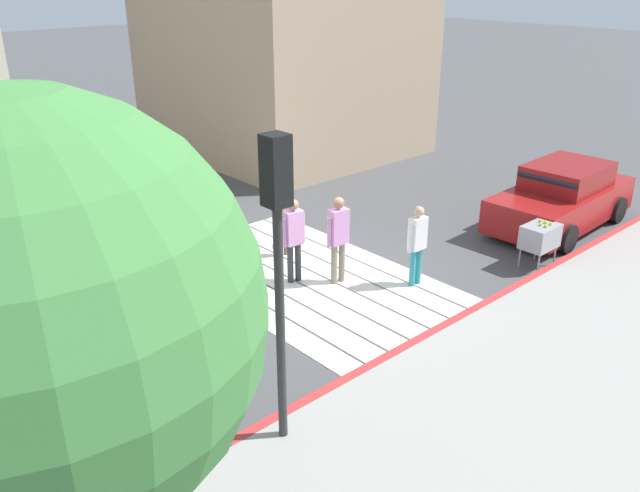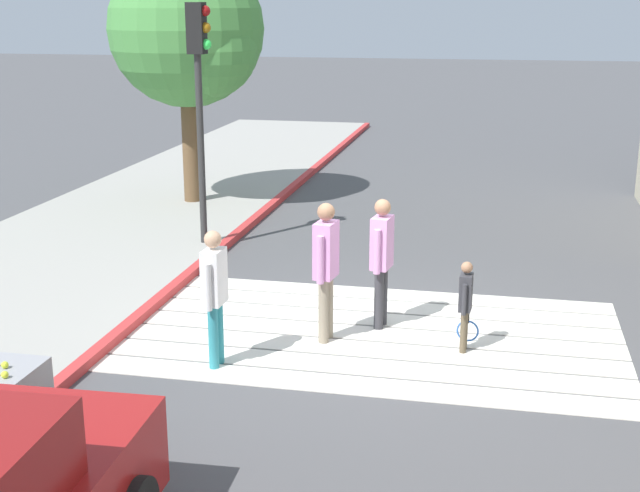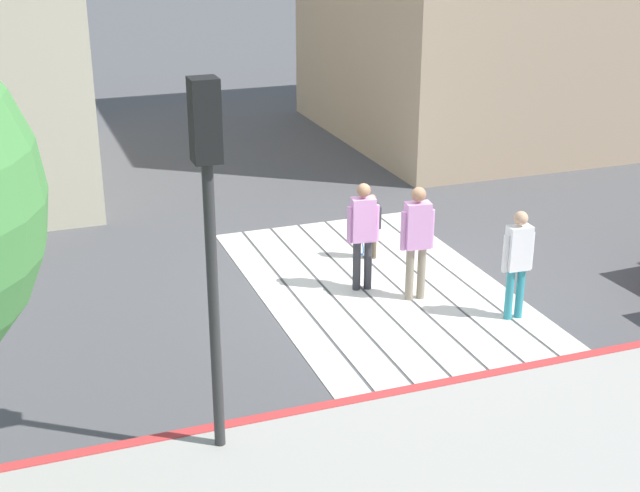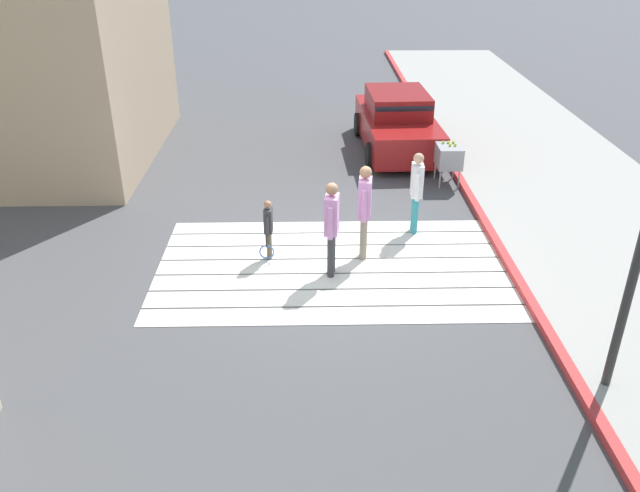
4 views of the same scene
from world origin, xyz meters
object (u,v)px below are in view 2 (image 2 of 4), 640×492
Objects in this scene: pedestrian_adult_lead at (214,289)px; street_tree at (190,33)px; tennis_ball_cart at (5,396)px; pedestrian_adult_trailing at (326,262)px; pedestrian_child_with_racket at (466,302)px; traffic_light_corner at (199,76)px; pedestrian_adult_side at (382,254)px.

street_tree is at bearing 111.27° from pedestrian_adult_lead.
tennis_ball_cart is 0.60× the size of pedestrian_adult_lead.
pedestrian_child_with_racket is at bearing 0.09° from pedestrian_adult_trailing.
traffic_light_corner is 5.66m from pedestrian_adult_lead.
pedestrian_adult_lead is 3.10m from pedestrian_child_with_racket.
street_tree is at bearing 112.29° from traffic_light_corner.
pedestrian_child_with_racket is at bearing 42.14° from tennis_ball_cart.
street_tree is at bearing 127.50° from pedestrian_adult_side.
pedestrian_adult_side is 1.36m from pedestrian_child_with_racket.
tennis_ball_cart is 0.58× the size of pedestrian_adult_side.
traffic_light_corner is 3.44m from street_tree.
street_tree reaches higher than pedestrian_adult_lead.
tennis_ball_cart is at bearing -84.86° from traffic_light_corner.
pedestrian_adult_lead is at bearing -69.38° from traffic_light_corner.
traffic_light_corner is at bearing 95.14° from tennis_ball_cart.
pedestrian_adult_side is (4.89, -6.37, -2.60)m from street_tree.
pedestrian_child_with_racket is at bearing 20.43° from pedestrian_adult_lead.
street_tree is 5.23× the size of tennis_ball_cart.
traffic_light_corner is at bearing 138.07° from pedestrian_adult_side.
tennis_ball_cart is 0.87× the size of pedestrian_child_with_racket.
pedestrian_adult_trailing is 0.89m from pedestrian_adult_side.
pedestrian_adult_lead is at bearing -135.72° from pedestrian_adult_side.
tennis_ball_cart is at bearing -114.36° from pedestrian_adult_lead.
pedestrian_adult_trailing is 1.81m from pedestrian_child_with_racket.
pedestrian_adult_trailing reaches higher than pedestrian_child_with_racket.
traffic_light_corner is 2.40× the size of pedestrian_adult_side.
traffic_light_corner is at bearing 110.62° from pedestrian_adult_lead.
street_tree is 3.01× the size of pedestrian_adult_side.
traffic_light_corner is 0.80× the size of street_tree.
pedestrian_adult_lead is at bearing -159.57° from pedestrian_child_with_racket.
street_tree is (-1.28, 3.13, 0.59)m from traffic_light_corner.
pedestrian_adult_lead is (3.14, -8.07, -2.65)m from street_tree.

